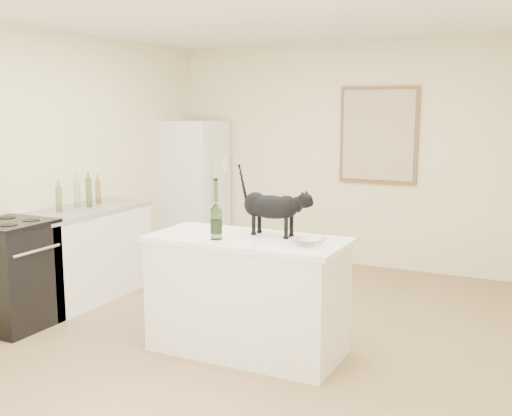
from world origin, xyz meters
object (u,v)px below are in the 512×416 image
(stove, at_px, (12,276))
(fridge, at_px, (194,188))
(glass_bowl, at_px, (308,242))
(black_cat, at_px, (271,210))
(wine_bottle, at_px, (216,213))

(stove, distance_m, fridge, 2.98)
(glass_bowl, bearing_deg, black_cat, 152.45)
(fridge, bearing_deg, stove, -90.00)
(stove, relative_size, black_cat, 1.59)
(fridge, bearing_deg, black_cat, -47.82)
(stove, bearing_deg, glass_bowl, 7.49)
(wine_bottle, distance_m, glass_bowl, 0.72)
(fridge, bearing_deg, wine_bottle, -55.31)
(stove, relative_size, glass_bowl, 3.87)
(stove, xyz_separation_m, black_cat, (2.19, 0.54, 0.65))
(stove, height_order, black_cat, black_cat)
(fridge, xyz_separation_m, glass_bowl, (2.57, -2.61, 0.08))
(stove, xyz_separation_m, wine_bottle, (1.88, 0.24, 0.65))
(black_cat, bearing_deg, fridge, 137.68)
(fridge, height_order, black_cat, fridge)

